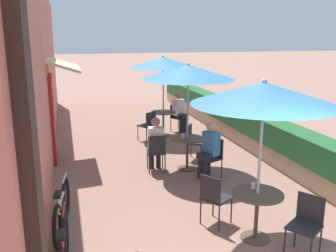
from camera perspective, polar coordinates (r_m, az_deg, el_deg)
The scene contains 22 objects.
cafe_facade_wall at distance 9.89m, azimuth -18.38°, elevation 7.65°, with size 0.98×14.98×4.20m.
planter_hedge at distance 11.26m, azimuth 10.23°, elevation 0.77°, with size 0.60×13.98×1.01m.
patio_table_near at distance 5.86m, azimuth 13.40°, elevation -11.78°, with size 0.76×0.76×0.75m.
patio_umbrella_near at distance 5.36m, azimuth 14.40°, elevation 4.81°, with size 2.05×2.05×2.44m.
cafe_chair_near_left at distance 5.68m, azimuth 20.36°, elevation -13.40°, with size 0.55×0.55×0.87m.
cafe_chair_near_right at distance 6.14m, azimuth 7.00°, elevation -10.48°, with size 0.55×0.55×0.87m.
coffee_cup_near at distance 5.89m, azimuth 12.81°, elevation -8.90°, with size 0.07×0.07×0.09m.
patio_table_mid at distance 8.55m, azimuth 2.96°, elevation -3.18°, with size 0.76×0.76×0.75m.
patio_umbrella_mid at distance 8.22m, azimuth 3.10°, elevation 8.20°, with size 2.05×2.05×2.44m.
cafe_chair_mid_left at distance 9.24m, azimuth 3.86°, elevation -2.02°, with size 0.56×0.56×0.87m.
cafe_chair_mid_right at distance 8.36m, azimuth -1.78°, elevation -3.70°, with size 0.44×0.44×0.87m.
seated_patron_mid_right at distance 8.42m, azimuth -1.89°, elevation -2.37°, with size 0.36×0.43×1.25m.
cafe_chair_mid_back at distance 8.12m, azimuth 6.81°, elevation -4.34°, with size 0.53×0.53×0.87m.
seated_patron_mid_back at distance 7.99m, azimuth 6.28°, elevation -3.34°, with size 0.50×0.46×1.25m.
coffee_cup_mid at distance 8.45m, azimuth 2.30°, elevation -1.58°, with size 0.07×0.07×0.09m.
patio_table_far at distance 11.38m, azimuth -0.71°, elevation 1.13°, with size 0.76×0.76×0.75m.
patio_umbrella_far at distance 11.13m, azimuth -0.74°, elevation 9.68°, with size 2.05×2.05×2.44m.
cafe_chair_far_left at distance 11.96m, azimuth 1.38°, elevation 1.65°, with size 0.55×0.55×0.87m.
seated_patron_far_left at distance 11.85m, azimuth 1.79°, elevation 2.38°, with size 0.48×0.51×1.25m.
cafe_chair_far_right at distance 10.83m, azimuth -3.01°, elevation 0.35°, with size 0.55×0.55×0.87m.
bicycle_leaning at distance 5.15m, azimuth -15.58°, elevation -17.98°, with size 0.13×1.76×0.79m.
bicycle_second at distance 6.27m, azimuth -15.86°, elevation -12.09°, with size 0.27×1.73×0.75m.
Camera 1 is at (-2.05, -2.49, 3.03)m, focal length 40.00 mm.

